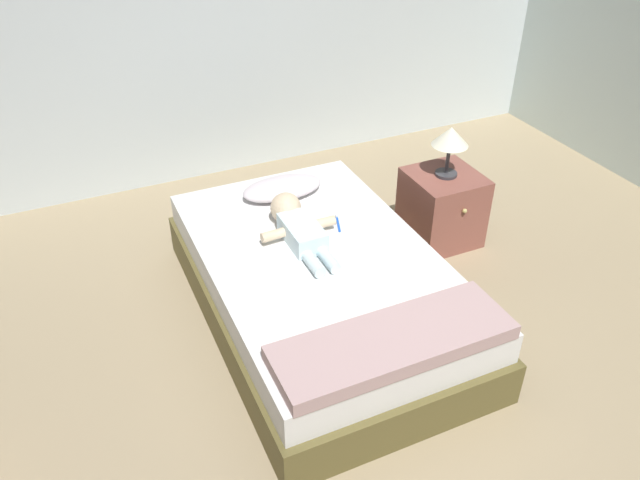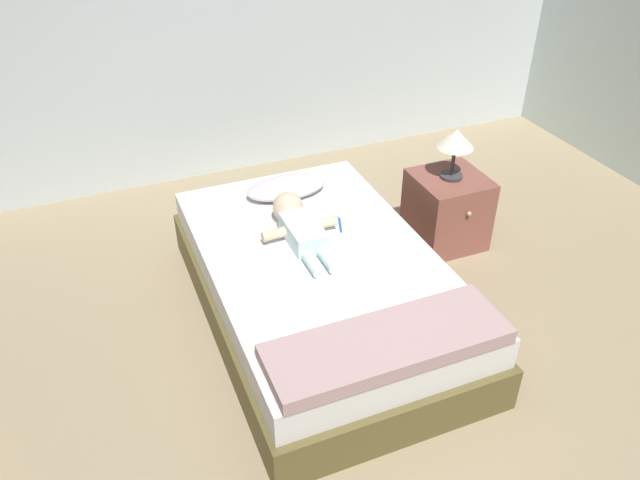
# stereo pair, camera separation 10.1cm
# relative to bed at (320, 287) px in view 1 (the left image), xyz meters

# --- Properties ---
(ground_plane) EXTENTS (8.00, 8.00, 0.00)m
(ground_plane) POSITION_rel_bed_xyz_m (-0.04, -0.99, -0.21)
(ground_plane) COLOR tan
(bed) EXTENTS (1.24, 2.01, 0.43)m
(bed) POSITION_rel_bed_xyz_m (0.00, 0.00, 0.00)
(bed) COLOR brown
(bed) RESTS_ON ground_plane
(pillow) EXTENTS (0.51, 0.27, 0.11)m
(pillow) POSITION_rel_bed_xyz_m (0.05, 0.69, 0.27)
(pillow) COLOR silver
(pillow) RESTS_ON bed
(baby) EXTENTS (0.45, 0.68, 0.18)m
(baby) POSITION_rel_bed_xyz_m (-0.04, 0.23, 0.29)
(baby) COLOR white
(baby) RESTS_ON bed
(toothbrush) EXTENTS (0.07, 0.16, 0.02)m
(toothbrush) POSITION_rel_bed_xyz_m (0.23, 0.24, 0.23)
(toothbrush) COLOR blue
(toothbrush) RESTS_ON bed
(nightstand) EXTENTS (0.45, 0.48, 0.49)m
(nightstand) POSITION_rel_bed_xyz_m (1.07, 0.39, 0.03)
(nightstand) COLOR brown
(nightstand) RESTS_ON ground_plane
(lamp) EXTENTS (0.23, 0.23, 0.33)m
(lamp) POSITION_rel_bed_xyz_m (1.07, 0.39, 0.54)
(lamp) COLOR #333338
(lamp) RESTS_ON nightstand
(blanket) EXTENTS (1.12, 0.37, 0.08)m
(blanket) POSITION_rel_bed_xyz_m (0.00, -0.79, 0.26)
(blanket) COLOR #B39190
(blanket) RESTS_ON bed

